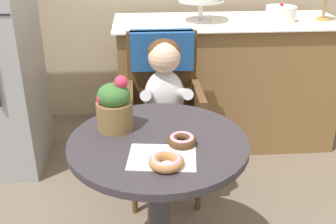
{
  "coord_description": "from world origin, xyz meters",
  "views": [
    {
      "loc": [
        -0.07,
        -1.4,
        1.5
      ],
      "look_at": [
        0.05,
        0.15,
        0.77
      ],
      "focal_mm": 43.25,
      "sensor_mm": 36.0,
      "label": 1
    }
  ],
  "objects_px": {
    "cafe_table": "(159,184)",
    "flower_vase": "(114,105)",
    "seated_child": "(165,93)",
    "wicker_chair": "(163,89)",
    "round_layer_cake": "(281,14)",
    "donut_mid": "(166,161)",
    "donut_front": "(182,140)"
  },
  "relations": [
    {
      "from": "donut_mid",
      "to": "round_layer_cake",
      "type": "distance_m",
      "value": 1.71
    },
    {
      "from": "donut_front",
      "to": "round_layer_cake",
      "type": "relative_size",
      "value": 0.56
    },
    {
      "from": "flower_vase",
      "to": "round_layer_cake",
      "type": "relative_size",
      "value": 1.16
    },
    {
      "from": "seated_child",
      "to": "flower_vase",
      "type": "distance_m",
      "value": 0.55
    },
    {
      "from": "donut_front",
      "to": "flower_vase",
      "type": "distance_m",
      "value": 0.32
    },
    {
      "from": "wicker_chair",
      "to": "flower_vase",
      "type": "relative_size",
      "value": 4.08
    },
    {
      "from": "round_layer_cake",
      "to": "seated_child",
      "type": "bearing_deg",
      "value": -140.52
    },
    {
      "from": "wicker_chair",
      "to": "round_layer_cake",
      "type": "xyz_separation_m",
      "value": [
        0.83,
        0.52,
        0.31
      ]
    },
    {
      "from": "cafe_table",
      "to": "seated_child",
      "type": "relative_size",
      "value": 0.99
    },
    {
      "from": "cafe_table",
      "to": "wicker_chair",
      "type": "xyz_separation_m",
      "value": [
        0.07,
        0.74,
        0.13
      ]
    },
    {
      "from": "cafe_table",
      "to": "flower_vase",
      "type": "distance_m",
      "value": 0.38
    },
    {
      "from": "seated_child",
      "to": "donut_front",
      "type": "bearing_deg",
      "value": -87.84
    },
    {
      "from": "cafe_table",
      "to": "round_layer_cake",
      "type": "height_order",
      "value": "round_layer_cake"
    },
    {
      "from": "seated_child",
      "to": "donut_mid",
      "type": "xyz_separation_m",
      "value": [
        -0.05,
        -0.77,
        0.06
      ]
    },
    {
      "from": "wicker_chair",
      "to": "donut_front",
      "type": "distance_m",
      "value": 0.79
    },
    {
      "from": "cafe_table",
      "to": "seated_child",
      "type": "height_order",
      "value": "seated_child"
    },
    {
      "from": "donut_mid",
      "to": "flower_vase",
      "type": "relative_size",
      "value": 0.55
    },
    {
      "from": "cafe_table",
      "to": "donut_mid",
      "type": "height_order",
      "value": "donut_mid"
    },
    {
      "from": "seated_child",
      "to": "donut_mid",
      "type": "height_order",
      "value": "seated_child"
    },
    {
      "from": "cafe_table",
      "to": "seated_child",
      "type": "bearing_deg",
      "value": 83.59
    },
    {
      "from": "donut_mid",
      "to": "flower_vase",
      "type": "xyz_separation_m",
      "value": [
        -0.19,
        0.3,
        0.09
      ]
    },
    {
      "from": "cafe_table",
      "to": "donut_mid",
      "type": "bearing_deg",
      "value": -84.74
    },
    {
      "from": "donut_front",
      "to": "round_layer_cake",
      "type": "xyz_separation_m",
      "value": [
        0.8,
        1.31,
        0.21
      ]
    },
    {
      "from": "round_layer_cake",
      "to": "donut_mid",
      "type": "bearing_deg",
      "value": -120.98
    },
    {
      "from": "donut_mid",
      "to": "wicker_chair",
      "type": "bearing_deg",
      "value": 87.08
    },
    {
      "from": "donut_front",
      "to": "seated_child",
      "type": "bearing_deg",
      "value": 92.16
    },
    {
      "from": "cafe_table",
      "to": "flower_vase",
      "type": "height_order",
      "value": "flower_vase"
    },
    {
      "from": "wicker_chair",
      "to": "seated_child",
      "type": "bearing_deg",
      "value": -84.38
    },
    {
      "from": "donut_front",
      "to": "cafe_table",
      "type": "bearing_deg",
      "value": 151.86
    },
    {
      "from": "cafe_table",
      "to": "donut_front",
      "type": "xyz_separation_m",
      "value": [
        0.09,
        -0.05,
        0.23
      ]
    },
    {
      "from": "wicker_chair",
      "to": "round_layer_cake",
      "type": "height_order",
      "value": "round_layer_cake"
    },
    {
      "from": "seated_child",
      "to": "flower_vase",
      "type": "height_order",
      "value": "seated_child"
    }
  ]
}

